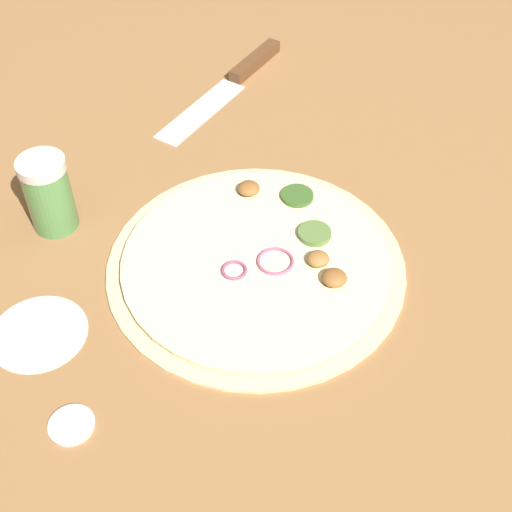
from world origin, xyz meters
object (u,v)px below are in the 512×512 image
Objects in this scene: pizza at (258,262)px; spice_jar at (49,194)px; loose_cap at (71,424)px; knife at (240,75)px.

pizza is 3.51× the size of spice_jar.
spice_jar is 0.29m from loose_cap.
spice_jar is 2.17× the size of loose_cap.
pizza is 7.63× the size of loose_cap.
loose_cap is (-0.26, -0.12, -0.05)m from spice_jar.
knife is 2.85× the size of spice_jar.
pizza is 0.39m from knife.
pizza is 0.27m from loose_cap.
pizza is 1.23× the size of knife.
pizza reaches higher than loose_cap.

